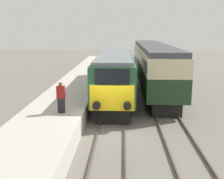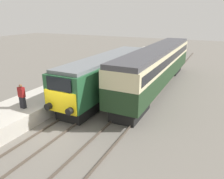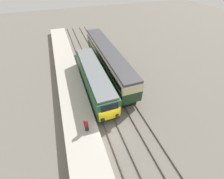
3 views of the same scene
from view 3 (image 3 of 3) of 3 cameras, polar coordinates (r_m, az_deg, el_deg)
The scene contains 7 objects.
ground_plane at distance 17.54m, azimuth -0.13°, elevation -14.66°, with size 120.00×120.00×0.00m, color slate.
platform_left at distance 22.28m, azimuth -15.19°, elevation 0.36°, with size 3.50×50.00×1.03m.
rails_near_track at distance 20.61m, azimuth -4.80°, elevation -3.66°, with size 1.51×60.00×0.14m.
rails_far_track at distance 21.42m, azimuth 3.97°, elevation -1.53°, with size 1.50×60.00×0.14m.
locomotive at distance 20.93m, azimuth -6.71°, elevation 4.07°, with size 2.70×13.49×3.65m.
passenger_carriage at distance 24.85m, azimuth -1.52°, elevation 11.96°, with size 2.75×18.52×4.11m.
person_on_platform at distance 15.70m, azimuth -9.79°, elevation -13.27°, with size 0.44×0.26×1.69m.
Camera 3 is at (-3.32, -9.41, 14.42)m, focal length 24.00 mm.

